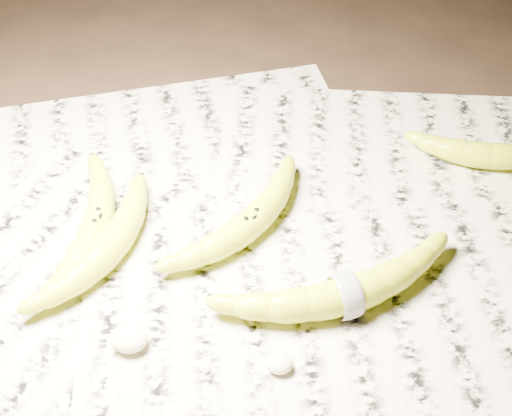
# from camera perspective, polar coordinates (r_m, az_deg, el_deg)

# --- Properties ---
(ground) EXTENTS (3.00, 3.00, 0.00)m
(ground) POSITION_cam_1_polar(r_m,az_deg,el_deg) (0.80, -1.73, -3.27)
(ground) COLOR black
(ground) RESTS_ON ground
(newspaper_patch) EXTENTS (0.90, 0.70, 0.01)m
(newspaper_patch) POSITION_cam_1_polar(r_m,az_deg,el_deg) (0.78, 0.32, -3.93)
(newspaper_patch) COLOR beige
(newspaper_patch) RESTS_ON ground
(banana_left_a) EXTENTS (0.06, 0.19, 0.03)m
(banana_left_a) POSITION_cam_1_polar(r_m,az_deg,el_deg) (0.81, -12.70, -1.12)
(banana_left_a) COLOR gold
(banana_left_a) RESTS_ON newspaper_patch
(banana_left_b) EXTENTS (0.12, 0.20, 0.04)m
(banana_left_b) POSITION_cam_1_polar(r_m,az_deg,el_deg) (0.78, -11.73, -3.01)
(banana_left_b) COLOR gold
(banana_left_b) RESTS_ON newspaper_patch
(banana_center) EXTENTS (0.15, 0.19, 0.04)m
(banana_center) POSITION_cam_1_polar(r_m,az_deg,el_deg) (0.79, -0.50, -1.07)
(banana_center) COLOR gold
(banana_center) RESTS_ON newspaper_patch
(banana_taped) EXTENTS (0.24, 0.16, 0.04)m
(banana_taped) POSITION_cam_1_polar(r_m,az_deg,el_deg) (0.73, 7.18, -6.79)
(banana_taped) COLOR gold
(banana_taped) RESTS_ON newspaper_patch
(banana_upper_a) EXTENTS (0.17, 0.06, 0.03)m
(banana_upper_a) POSITION_cam_1_polar(r_m,az_deg,el_deg) (0.92, 18.24, 4.17)
(banana_upper_a) COLOR gold
(banana_upper_a) RESTS_ON newspaper_patch
(measuring_tape) EXTENTS (0.03, 0.05, 0.05)m
(measuring_tape) POSITION_cam_1_polar(r_m,az_deg,el_deg) (0.73, 7.18, -6.79)
(measuring_tape) COLOR white
(measuring_tape) RESTS_ON newspaper_patch
(flesh_chunk_a) EXTENTS (0.04, 0.03, 0.02)m
(flesh_chunk_a) POSITION_cam_1_polar(r_m,az_deg,el_deg) (0.71, -10.18, -10.09)
(flesh_chunk_a) COLOR beige
(flesh_chunk_a) RESTS_ON newspaper_patch
(flesh_chunk_b) EXTENTS (0.03, 0.02, 0.02)m
(flesh_chunk_b) POSITION_cam_1_polar(r_m,az_deg,el_deg) (0.67, -6.31, -16.09)
(flesh_chunk_b) COLOR beige
(flesh_chunk_b) RESTS_ON newspaper_patch
(flesh_chunk_c) EXTENTS (0.03, 0.02, 0.02)m
(flesh_chunk_c) POSITION_cam_1_polar(r_m,az_deg,el_deg) (0.69, 1.86, -12.18)
(flesh_chunk_c) COLOR beige
(flesh_chunk_c) RESTS_ON newspaper_patch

